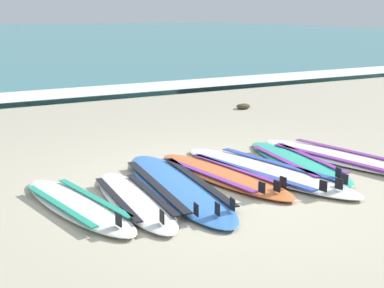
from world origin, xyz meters
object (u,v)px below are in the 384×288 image
Objects in this scene: surfboard_0 at (77,205)px; surfboard_2 at (177,186)px; surfboard_4 at (265,170)px; surfboard_3 at (222,175)px; surfboard_1 at (134,199)px; surfboard_5 at (297,162)px; surfboard_6 at (340,157)px.

surfboard_2 is (1.09, 0.05, 0.00)m from surfboard_0.
surfboard_0 is 0.76× the size of surfboard_4.
surfboard_3 is 0.84× the size of surfboard_4.
surfboard_5 is (2.25, 0.28, -0.00)m from surfboard_1.
surfboard_0 is 2.22m from surfboard_4.
surfboard_0 and surfboard_2 have the same top height.
surfboard_2 and surfboard_6 have the same top height.
surfboard_6 is at bearing 0.07° from surfboard_4.
surfboard_4 is (2.22, 0.04, 0.00)m from surfboard_0.
surfboard_0 is 0.54m from surfboard_1.
surfboard_5 is (1.69, 0.11, -0.00)m from surfboard_2.
surfboard_2 is at bearing 179.66° from surfboard_4.
surfboard_3 is at bearing 12.76° from surfboard_1.
surfboard_1 and surfboard_4 have the same top height.
surfboard_1 and surfboard_5 have the same top height.
surfboard_6 is at bearing 3.45° from surfboard_1.
surfboard_5 is at bearing 3.64° from surfboard_2.
surfboard_3 and surfboard_5 have the same top height.
surfboard_2 is 2.29m from surfboard_6.
surfboard_5 is 0.61m from surfboard_6.
surfboard_2 is 1.19× the size of surfboard_3.
surfboard_3 and surfboard_4 have the same top height.
surfboard_2 is at bearing -171.75° from surfboard_3.
surfboard_3 is at bearing 8.25° from surfboard_2.
surfboard_0 and surfboard_5 have the same top height.
surfboard_4 is at bearing -168.58° from surfboard_5.
surfboard_4 is at bearing 1.14° from surfboard_0.
surfboard_4 is 0.58m from surfboard_5.
surfboard_0 is at bearing -177.32° from surfboard_2.
surfboard_6 is (0.60, -0.11, -0.00)m from surfboard_5.
surfboard_2 and surfboard_4 have the same top height.
surfboard_3 is (1.70, 0.14, 0.00)m from surfboard_0.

